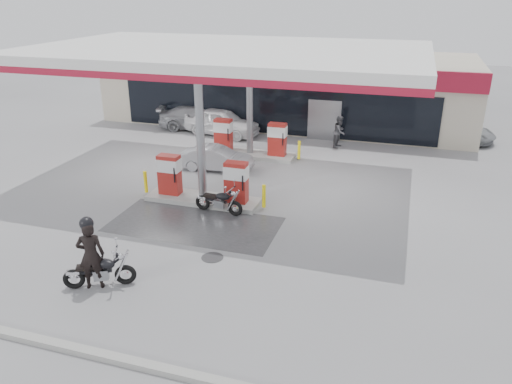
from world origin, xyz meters
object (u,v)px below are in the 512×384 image
Objects in this scene: sedan_white at (222,122)px; pump_island_near at (203,185)px; pump_island_far at (250,142)px; parked_car_right at (457,130)px; hatchback_silver at (217,158)px; biker_main at (91,255)px; parked_car_left at (198,117)px; main_motorcycle at (101,272)px; parked_motorcycle at (219,202)px; attendant at (340,132)px.

pump_island_near is at bearing -154.28° from sedan_white.
pump_island_far is 11.66m from parked_car_right.
hatchback_silver is 0.83× the size of parked_car_right.
parked_car_left is at bearing -102.30° from biker_main.
main_motorcycle is 0.40× the size of parked_car_left.
pump_island_near is at bearing -90.00° from pump_island_far.
main_motorcycle is 0.56× the size of hatchback_silver.
hatchback_silver is at bearing -109.18° from pump_island_far.
main_motorcycle is at bearing -91.77° from pump_island_far.
pump_island_near reaches higher than parked_car_left.
pump_island_far reaches higher than parked_car_right.
biker_main is at bearing -92.54° from pump_island_far.
pump_island_far reaches higher than parked_car_left.
parked_car_right is at bearing 33.73° from main_motorcycle.
sedan_white is 13.02m from parked_car_right.
parked_motorcycle is at bearing 49.21° from main_motorcycle.
hatchback_silver is (1.88, -5.60, -0.19)m from sedan_white.
pump_island_far is 1.10× the size of parked_car_left.
parked_motorcycle is at bearing -161.34° from hatchback_silver.
hatchback_silver is 7.38m from parked_car_left.
main_motorcycle is at bearing -177.76° from biker_main.
sedan_white is (-2.33, 15.61, 0.29)m from main_motorcycle.
parked_motorcycle is 0.59× the size of hatchback_silver.
sedan_white is 2.61× the size of attendant.
biker_main is 1.04× the size of parked_motorcycle.
main_motorcycle is 15.84m from attendant.
pump_island_near is 15.62m from parked_car_right.
biker_main reaches higher than hatchback_silver.
pump_island_far is at bearing 137.08° from attendant.
pump_island_near is 1.18× the size of sedan_white.
biker_main is 5.94m from parked_motorcycle.
pump_island_near is 1.54× the size of hatchback_silver.
parked_motorcycle is 12.13m from parked_car_left.
parked_motorcycle is 4.77m from hatchback_silver.
hatchback_silver is at bearing -152.16° from sedan_white.
biker_main reaches higher than sedan_white.
parked_car_right is at bearing 50.19° from pump_island_near.
main_motorcycle is at bearing 176.09° from attendant.
sedan_white is 6.75m from attendant.
parked_car_left reaches higher than parked_motorcycle.
attendant is (4.41, 15.21, 0.38)m from main_motorcycle.
parked_car_right reaches higher than hatchback_silver.
biker_main is at bearing 177.51° from hatchback_silver.
parked_car_left is (-8.53, 1.20, -0.16)m from attendant.
attendant is (4.03, 2.80, 0.13)m from pump_island_far.
hatchback_silver reaches higher than parked_motorcycle.
biker_main is (-0.55, -6.50, 0.31)m from pump_island_near.
biker_main reaches higher than pump_island_near.
hatchback_silver is (-1.84, 4.40, 0.11)m from parked_motorcycle.
parked_car_right is (10.38, 18.41, 0.10)m from main_motorcycle.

